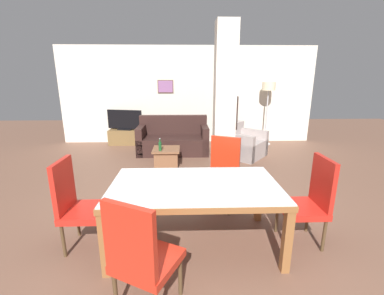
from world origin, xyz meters
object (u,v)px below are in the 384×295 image
at_px(dining_chair_head_right, 310,199).
at_px(armchair, 242,145).
at_px(dining_chair_head_left, 77,202).
at_px(dining_chair_far_right, 223,170).
at_px(dining_table, 195,195).
at_px(sofa, 173,140).
at_px(bottle, 160,146).
at_px(tv_screen, 125,120).
at_px(tv_stand, 126,137).
at_px(dining_chair_near_left, 141,255).
at_px(floor_lamp, 268,92).
at_px(standing_person, 231,120).
at_px(coffee_table, 166,157).

distance_m(dining_chair_head_right, armchair, 3.37).
bearing_deg(dining_chair_head_left, dining_chair_far_right, 118.71).
distance_m(dining_table, sofa, 3.78).
distance_m(bottle, tv_screen, 2.39).
bearing_deg(dining_chair_head_left, tv_stand, -173.97).
distance_m(dining_chair_near_left, tv_stand, 5.66).
relative_size(dining_chair_head_right, tv_screen, 1.02).
distance_m(sofa, floor_lamp, 2.93).
height_order(dining_chair_head_right, bottle, dining_chair_head_right).
relative_size(dining_chair_head_right, bottle, 3.88).
bearing_deg(dining_chair_far_right, standing_person, -78.02).
distance_m(sofa, standing_person, 1.79).
xyz_separation_m(dining_table, bottle, (-0.60, 2.53, -0.11)).
xyz_separation_m(dining_table, dining_chair_head_right, (1.29, 0.00, -0.07)).
height_order(sofa, tv_stand, sofa).
bearing_deg(sofa, dining_chair_near_left, 89.21).
bearing_deg(floor_lamp, dining_chair_head_left, -127.72).
xyz_separation_m(dining_chair_near_left, tv_screen, (-1.32, 5.50, 0.16)).
relative_size(dining_chair_far_right, tv_screen, 1.02).
bearing_deg(coffee_table, dining_chair_head_left, -106.38).
height_order(dining_chair_far_right, standing_person, standing_person).
xyz_separation_m(sofa, tv_stand, (-1.38, 0.87, -0.10)).
distance_m(tv_stand, floor_lamp, 4.16).
height_order(armchair, floor_lamp, floor_lamp).
bearing_deg(standing_person, coffee_table, 90.00).
bearing_deg(tv_screen, sofa, 161.62).
xyz_separation_m(dining_table, tv_screen, (-1.77, 4.62, 0.09)).
height_order(dining_chair_near_left, bottle, dining_chair_near_left).
relative_size(dining_chair_near_left, tv_stand, 1.10).
bearing_deg(dining_chair_head_left, bottle, 165.05).
xyz_separation_m(dining_chair_near_left, bottle, (-0.16, 3.42, -0.05)).
height_order(coffee_table, standing_person, standing_person).
bearing_deg(floor_lamp, sofa, -163.85).
xyz_separation_m(dining_chair_head_left, coffee_table, (0.79, 2.69, -0.33)).
distance_m(dining_chair_head_right, sofa, 4.11).
xyz_separation_m(sofa, floor_lamp, (2.58, 0.75, 1.16)).
bearing_deg(coffee_table, bottle, -126.19).
bearing_deg(armchair, dining_chair_near_left, 16.83).
relative_size(coffee_table, bottle, 2.18).
relative_size(tv_screen, floor_lamp, 0.57).
bearing_deg(floor_lamp, dining_table, -116.03).
relative_size(dining_table, dining_chair_far_right, 1.80).
relative_size(sofa, standing_person, 1.01).
height_order(dining_chair_head_left, floor_lamp, floor_lamp).
distance_m(armchair, coffee_table, 1.90).
xyz_separation_m(sofa, tv_screen, (-1.38, 0.87, 0.39)).
distance_m(dining_chair_far_right, standing_person, 1.81).
bearing_deg(dining_chair_near_left, dining_chair_head_left, 160.36).
bearing_deg(coffee_table, dining_chair_near_left, -89.33).
bearing_deg(coffee_table, tv_stand, 123.55).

